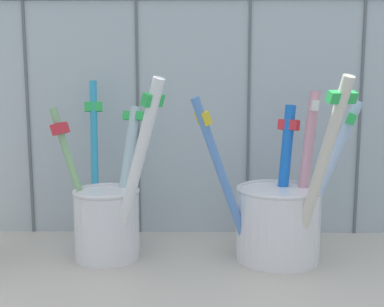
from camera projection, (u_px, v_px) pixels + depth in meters
counter_slab at (192, 277)px, 43.99cm from camera, size 64.00×22.00×2.00cm
tile_wall_back at (193, 59)px, 52.87cm from camera, size 64.00×2.20×45.00cm
toothbrush_cup_left at (108, 213)px, 46.08cm from camera, size 12.52×12.91×18.14cm
toothbrush_cup_right at (280, 215)px, 45.59cm from camera, size 16.02×13.18×18.20cm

